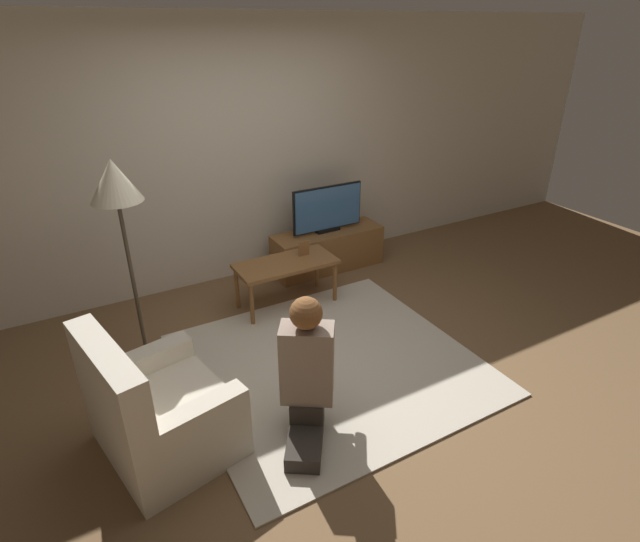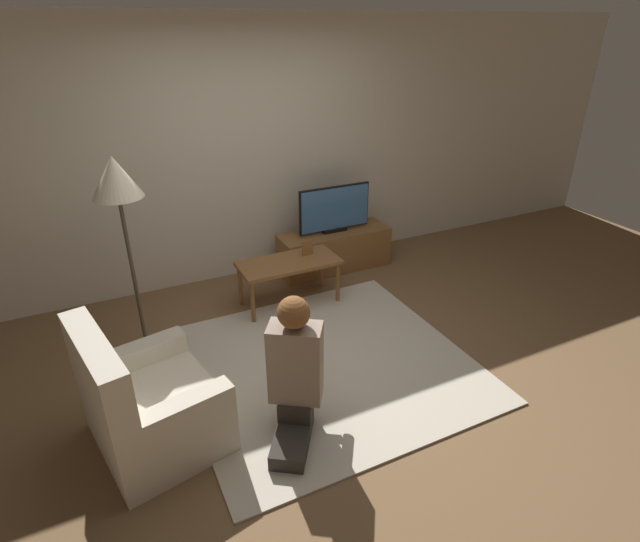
{
  "view_description": "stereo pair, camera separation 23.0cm",
  "coord_description": "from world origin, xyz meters",
  "px_view_note": "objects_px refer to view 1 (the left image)",
  "views": [
    {
      "loc": [
        -1.69,
        -2.82,
        2.5
      ],
      "look_at": [
        0.19,
        0.51,
        0.58
      ],
      "focal_mm": 28.0,
      "sensor_mm": 36.0,
      "label": 1
    },
    {
      "loc": [
        -1.49,
        -2.92,
        2.5
      ],
      "look_at": [
        0.19,
        0.51,
        0.58
      ],
      "focal_mm": 28.0,
      "sensor_mm": 36.0,
      "label": 2
    }
  ],
  "objects_px": {
    "floor_lamp": "(117,195)",
    "armchair": "(159,415)",
    "tv": "(328,209)",
    "person_kneeling": "(307,368)",
    "coffee_table": "(286,267)"
  },
  "relations": [
    {
      "from": "tv",
      "to": "person_kneeling",
      "type": "relative_size",
      "value": 0.81
    },
    {
      "from": "coffee_table",
      "to": "floor_lamp",
      "type": "xyz_separation_m",
      "value": [
        -1.39,
        -0.22,
        1.0
      ]
    },
    {
      "from": "floor_lamp",
      "to": "armchair",
      "type": "relative_size",
      "value": 1.7
    },
    {
      "from": "person_kneeling",
      "to": "coffee_table",
      "type": "bearing_deg",
      "value": -78.03
    },
    {
      "from": "tv",
      "to": "floor_lamp",
      "type": "xyz_separation_m",
      "value": [
        -2.15,
        -0.73,
        0.71
      ]
    },
    {
      "from": "floor_lamp",
      "to": "person_kneeling",
      "type": "distance_m",
      "value": 1.8
    },
    {
      "from": "tv",
      "to": "armchair",
      "type": "distance_m",
      "value": 2.92
    },
    {
      "from": "armchair",
      "to": "coffee_table",
      "type": "bearing_deg",
      "value": -61.3
    },
    {
      "from": "tv",
      "to": "armchair",
      "type": "height_order",
      "value": "tv"
    },
    {
      "from": "person_kneeling",
      "to": "armchair",
      "type": "bearing_deg",
      "value": 14.49
    },
    {
      "from": "tv",
      "to": "person_kneeling",
      "type": "distance_m",
      "value": 2.51
    },
    {
      "from": "floor_lamp",
      "to": "coffee_table",
      "type": "bearing_deg",
      "value": 8.94
    },
    {
      "from": "floor_lamp",
      "to": "person_kneeling",
      "type": "height_order",
      "value": "floor_lamp"
    },
    {
      "from": "tv",
      "to": "coffee_table",
      "type": "xyz_separation_m",
      "value": [
        -0.76,
        -0.51,
        -0.29
      ]
    },
    {
      "from": "floor_lamp",
      "to": "tv",
      "type": "bearing_deg",
      "value": 18.77
    }
  ]
}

